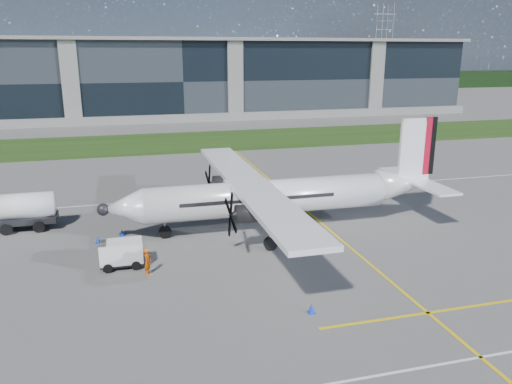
% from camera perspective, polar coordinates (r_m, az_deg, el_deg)
% --- Properties ---
extents(ground, '(400.00, 400.00, 0.00)m').
position_cam_1_polar(ground, '(68.14, -5.00, 4.72)').
color(ground, '#585553').
rests_on(ground, ground).
extents(grass_strip, '(400.00, 18.00, 0.04)m').
position_cam_1_polar(grass_strip, '(75.90, -6.06, 5.84)').
color(grass_strip, '#1E3B10').
rests_on(grass_strip, ground).
extents(terminal_building, '(120.00, 20.00, 15.00)m').
position_cam_1_polar(terminal_building, '(106.67, -8.97, 12.62)').
color(terminal_building, black).
rests_on(terminal_building, ground).
extents(tree_line, '(400.00, 6.00, 6.00)m').
position_cam_1_polar(tree_line, '(166.60, -11.22, 12.01)').
color(tree_line, black).
rests_on(tree_line, ground).
extents(pylon_east, '(9.00, 4.60, 30.00)m').
position_cam_1_polar(pylon_east, '(200.64, 14.35, 15.84)').
color(pylon_east, gray).
rests_on(pylon_east, ground).
extents(yellow_taxiway_centerline, '(0.20, 70.00, 0.01)m').
position_cam_1_polar(yellow_taxiway_centerline, '(40.82, 6.65, -2.85)').
color(yellow_taxiway_centerline, yellow).
rests_on(yellow_taxiway_centerline, ground).
extents(turboprop_aircraft, '(25.82, 26.78, 8.03)m').
position_cam_1_polar(turboprop_aircraft, '(37.05, 2.74, 1.78)').
color(turboprop_aircraft, white).
rests_on(turboprop_aircraft, ground).
extents(baggage_tug, '(2.77, 1.66, 1.66)m').
position_cam_1_polar(baggage_tug, '(32.30, -15.13, -6.85)').
color(baggage_tug, silver).
rests_on(baggage_tug, ground).
extents(ground_crew_person, '(0.81, 0.92, 1.88)m').
position_cam_1_polar(ground_crew_person, '(30.81, -12.29, -7.56)').
color(ground_crew_person, '#F25907').
rests_on(ground_crew_person, ground).
extents(safety_cone_nose_stbd, '(0.36, 0.36, 0.50)m').
position_cam_1_polar(safety_cone_nose_stbd, '(37.73, -15.05, -4.48)').
color(safety_cone_nose_stbd, '#0C2DD7').
rests_on(safety_cone_nose_stbd, ground).
extents(safety_cone_fwd, '(0.36, 0.36, 0.50)m').
position_cam_1_polar(safety_cone_fwd, '(36.80, -17.59, -5.21)').
color(safety_cone_fwd, '#0C2DD7').
rests_on(safety_cone_fwd, ground).
extents(safety_cone_nose_port, '(0.36, 0.36, 0.50)m').
position_cam_1_polar(safety_cone_nose_port, '(34.55, -14.72, -6.35)').
color(safety_cone_nose_port, '#0C2DD7').
rests_on(safety_cone_nose_port, ground).
extents(safety_cone_portwing, '(0.36, 0.36, 0.50)m').
position_cam_1_polar(safety_cone_portwing, '(26.41, 6.35, -13.08)').
color(safety_cone_portwing, '#0C2DD7').
rests_on(safety_cone_portwing, ground).
extents(safety_cone_stbdwing, '(0.36, 0.36, 0.50)m').
position_cam_1_polar(safety_cone_stbdwing, '(50.32, -4.80, 1.07)').
color(safety_cone_stbdwing, '#0C2DD7').
rests_on(safety_cone_stbdwing, ground).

